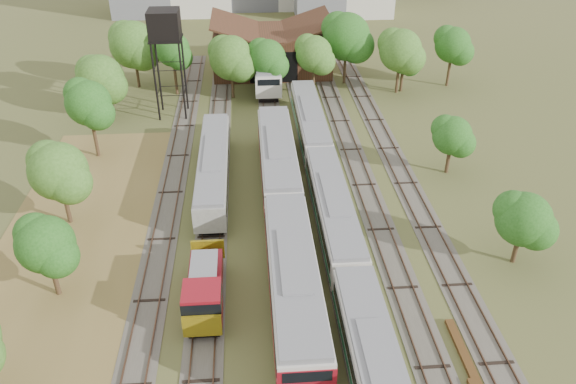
{
  "coord_description": "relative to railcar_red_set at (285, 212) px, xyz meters",
  "views": [
    {
      "loc": [
        -4.57,
        -19.62,
        26.96
      ],
      "look_at": [
        -1.54,
        20.25,
        2.5
      ],
      "focal_mm": 35.0,
      "sensor_mm": 36.0,
      "label": 1
    }
  ],
  "objects": [
    {
      "name": "railcar_green_set",
      "position": [
        4.0,
        0.24,
        -0.3
      ],
      "size": [
        2.8,
        52.08,
        3.46
      ],
      "color": "black",
      "rests_on": "ground"
    },
    {
      "name": "tracks",
      "position": [
        1.33,
        7.16,
        -2.09
      ],
      "size": [
        24.6,
        80.0,
        0.19
      ],
      "color": "#4C473D",
      "rests_on": "ground"
    },
    {
      "name": "old_grey_coach",
      "position": [
        -6.0,
        8.42,
        -0.31
      ],
      "size": [
        2.7,
        18.0,
        3.34
      ],
      "color": "black",
      "rests_on": "ground"
    },
    {
      "name": "rail_pile_far",
      "position": [
        10.2,
        -15.35,
        -1.99
      ],
      "size": [
        0.55,
        8.78,
        0.29
      ],
      "primitive_type": "cube",
      "color": "#543518",
      "rests_on": "ground"
    },
    {
      "name": "maintenance_shed",
      "position": [
        1.0,
        40.14,
        0.78
      ],
      "size": [
        16.45,
        11.55,
        7.58
      ],
      "color": "#3C2515",
      "rests_on": "ground"
    },
    {
      "name": "railcar_red_set",
      "position": [
        0.0,
        0.0,
        0.0
      ],
      "size": [
        3.25,
        34.58,
        4.03
      ],
      "color": "black",
      "rests_on": "ground"
    },
    {
      "name": "tree_band_right",
      "position": [
        17.02,
        9.99,
        1.88
      ],
      "size": [
        4.59,
        39.54,
        6.11
      ],
      "color": "#382616",
      "rests_on": "ground"
    },
    {
      "name": "dry_grass_patch",
      "position": [
        -16.0,
        -9.84,
        -2.11
      ],
      "size": [
        14.0,
        60.0,
        0.04
      ],
      "primitive_type": "cube",
      "color": "brown",
      "rests_on": "ground"
    },
    {
      "name": "tree_band_far",
      "position": [
        2.17,
        32.08,
        3.48
      ],
      "size": [
        46.22,
        10.5,
        9.34
      ],
      "color": "#382616",
      "rests_on": "ground"
    },
    {
      "name": "railcar_rear",
      "position": [
        0.0,
        35.13,
        -0.0
      ],
      "size": [
        3.25,
        16.08,
        4.02
      ],
      "color": "black",
      "rests_on": "ground"
    },
    {
      "name": "water_tower",
      "position": [
        -11.39,
        25.23,
        8.15
      ],
      "size": [
        3.53,
        3.53,
        12.19
      ],
      "color": "black",
      "rests_on": "ground"
    },
    {
      "name": "shunter_locomotive",
      "position": [
        -6.0,
        -8.41,
        -0.58
      ],
      "size": [
        2.5,
        8.1,
        3.27
      ],
      "color": "black",
      "rests_on": "ground"
    },
    {
      "name": "tree_band_left",
      "position": [
        -18.14,
        3.06,
        2.64
      ],
      "size": [
        7.54,
        55.15,
        8.04
      ],
      "color": "#382616",
      "rests_on": "ground"
    }
  ]
}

